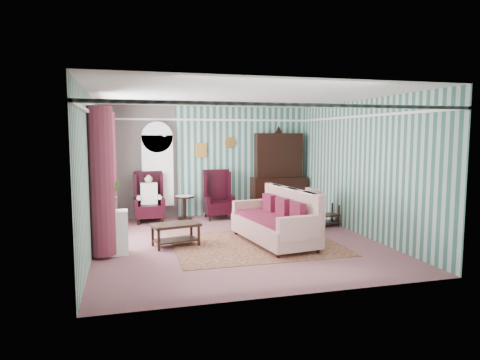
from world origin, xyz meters
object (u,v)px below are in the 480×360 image
object	(u,v)px
seated_woman	(149,199)
floral_armchair	(302,206)
nest_table	(328,215)
plant_stand	(112,233)
coffee_table	(176,235)
wingback_left	(149,197)
round_side_table	(185,208)
wingback_right	(218,195)
bookcase	(158,176)
sofa	(274,216)
dresser_hutch	(279,171)

from	to	relation	value
seated_woman	floral_armchair	xyz separation A→B (m)	(3.31, -1.74, -0.05)
nest_table	plant_stand	size ratio (longest dim) A/B	0.68
nest_table	coffee_table	xyz separation A→B (m)	(-3.70, -0.90, -0.05)
coffee_table	wingback_left	bearing A→B (deg)	98.56
round_side_table	floral_armchair	size ratio (longest dim) A/B	0.56
wingback_left	wingback_right	distance (m)	1.75
wingback_right	round_side_table	world-z (taller)	wingback_right
seated_woman	plant_stand	world-z (taller)	seated_woman
bookcase	floral_armchair	size ratio (longest dim) A/B	2.08
seated_woman	floral_armchair	size ratio (longest dim) A/B	1.09
nest_table	sofa	world-z (taller)	sofa
bookcase	wingback_left	distance (m)	0.68
wingback_left	floral_armchair	distance (m)	3.74
bookcase	round_side_table	size ratio (longest dim) A/B	3.73
wingback_left	seated_woman	distance (m)	0.04
nest_table	sofa	distance (m)	2.18
dresser_hutch	round_side_table	distance (m)	2.75
coffee_table	floral_armchair	bearing A→B (deg)	13.70
coffee_table	bookcase	bearing A→B (deg)	92.40
wingback_right	sofa	distance (m)	2.81
dresser_hutch	sofa	size ratio (longest dim) A/B	1.08
wingback_right	coffee_table	distance (m)	2.84
dresser_hutch	floral_armchair	size ratio (longest dim) A/B	2.19
bookcase	plant_stand	bearing A→B (deg)	-108.49
bookcase	wingback_right	bearing A→B (deg)	-14.57
coffee_table	nest_table	bearing A→B (deg)	13.73
bookcase	round_side_table	world-z (taller)	bookcase
coffee_table	round_side_table	bearing A→B (deg)	78.48
nest_table	plant_stand	bearing A→B (deg)	-166.16
plant_stand	bookcase	bearing A→B (deg)	71.51
dresser_hutch	wingback_left	xyz separation A→B (m)	(-3.50, -0.27, -0.55)
bookcase	dresser_hutch	distance (m)	3.25
plant_stand	nest_table	bearing A→B (deg)	13.84
round_side_table	seated_woman	bearing A→B (deg)	-170.54
dresser_hutch	round_side_table	world-z (taller)	dresser_hutch
nest_table	plant_stand	xyz separation A→B (m)	(-4.87, -1.20, 0.13)
wingback_left	plant_stand	world-z (taller)	wingback_left
seated_woman	plant_stand	xyz separation A→B (m)	(-0.80, -2.75, -0.19)
bookcase	plant_stand	xyz separation A→B (m)	(-1.05, -3.14, -0.72)
nest_table	floral_armchair	size ratio (longest dim) A/B	0.50
dresser_hutch	coffee_table	bearing A→B (deg)	-138.97
wingback_left	wingback_right	world-z (taller)	same
dresser_hutch	coffee_table	xyz separation A→B (m)	(-3.13, -2.72, -0.96)
seated_woman	round_side_table	bearing A→B (deg)	9.46
plant_stand	coffee_table	bearing A→B (deg)	14.18
wingback_left	sofa	xyz separation A→B (m)	(2.28, -2.76, -0.07)
coffee_table	seated_woman	bearing A→B (deg)	98.56
sofa	seated_woman	bearing A→B (deg)	31.75
wingback_right	plant_stand	xyz separation A→B (m)	(-2.55, -2.75, -0.22)
wingback_right	seated_woman	distance (m)	1.75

